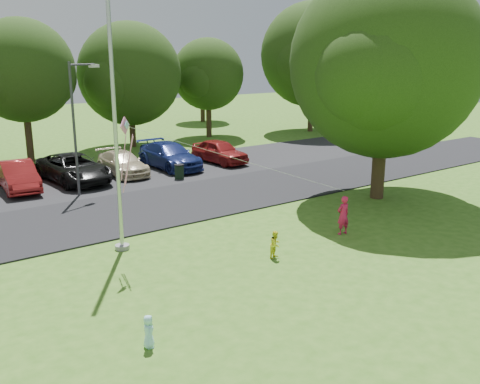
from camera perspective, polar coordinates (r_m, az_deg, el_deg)
ground at (r=17.06m, az=5.66°, el=-8.41°), size 120.00×120.00×0.00m
park_road at (r=24.08m, az=-8.77°, el=-1.51°), size 60.00×6.00×0.06m
parking_strip at (r=29.83m, az=-14.62°, el=1.33°), size 42.00×7.00×0.06m
flagpole at (r=18.21m, az=-13.15°, el=6.40°), size 0.50×0.50×10.00m
street_lamp at (r=26.18m, az=-16.94°, el=7.70°), size 1.69×0.79×6.28m
trash_can at (r=28.99m, az=-6.50°, el=2.13°), size 0.53×0.53×0.84m
big_tree at (r=25.14m, az=15.23°, el=12.74°), size 9.22×8.55×10.52m
tree_row at (r=37.84m, az=-18.01°, el=12.52°), size 64.35×11.94×10.88m
horizon_trees at (r=47.83m, az=-18.83°, el=11.06°), size 77.46×7.20×7.02m
parked_cars at (r=29.98m, az=-13.65°, el=2.90°), size 16.79×5.47×1.48m
woman at (r=20.44m, az=10.95°, el=-2.44°), size 0.57×0.40×1.49m
child_yellow at (r=17.93m, az=3.81°, el=-5.59°), size 0.55×0.49×0.93m
child_blue at (r=12.95m, az=-9.73°, el=-14.45°), size 0.38×0.46×0.81m
kite at (r=17.07m, az=-11.16°, el=5.26°), size 7.85×2.45×3.07m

